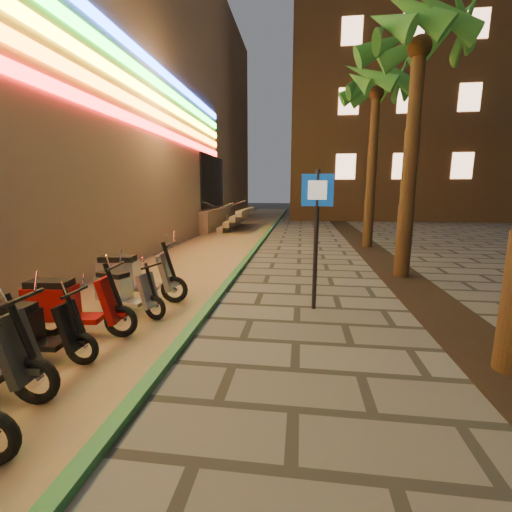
# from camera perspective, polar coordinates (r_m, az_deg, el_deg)

# --- Properties ---
(ground) EXTENTS (120.00, 120.00, 0.00)m
(ground) POSITION_cam_1_polar(r_m,az_deg,el_deg) (3.50, -10.21, -30.68)
(ground) COLOR #474442
(ground) RESTS_ON ground
(parking_strip) EXTENTS (3.40, 60.00, 0.01)m
(parking_strip) POSITION_cam_1_polar(r_m,az_deg,el_deg) (13.16, -7.88, 0.71)
(parking_strip) COLOR #8C7251
(parking_strip) RESTS_ON ground
(green_curb) EXTENTS (0.18, 60.00, 0.10)m
(green_curb) POSITION_cam_1_polar(r_m,az_deg,el_deg) (12.81, -0.53, 0.74)
(green_curb) COLOR #286D3A
(green_curb) RESTS_ON ground
(planting_strip) EXTENTS (1.20, 40.00, 0.02)m
(planting_strip) POSITION_cam_1_polar(r_m,az_deg,el_deg) (8.29, 26.59, -6.42)
(planting_strip) COLOR black
(planting_strip) RESTS_ON ground
(apartment_block) EXTENTS (18.00, 16.06, 25.00)m
(apartment_block) POSITION_cam_1_polar(r_m,az_deg,el_deg) (36.86, 22.35, 26.22)
(apartment_block) COLOR brown
(apartment_block) RESTS_ON ground
(palm_c) EXTENTS (2.97, 3.02, 6.91)m
(palm_c) POSITION_cam_1_polar(r_m,az_deg,el_deg) (10.44, 25.64, 29.01)
(palm_c) COLOR #472D19
(palm_c) RESTS_ON ground
(palm_d) EXTENTS (2.97, 3.02, 7.16)m
(palm_d) POSITION_cam_1_polar(r_m,az_deg,el_deg) (15.18, 19.42, 24.19)
(palm_d) COLOR #472D19
(palm_d) RESTS_ON ground
(pedestrian_sign) EXTENTS (0.59, 0.11, 2.69)m
(pedestrian_sign) POSITION_cam_1_polar(r_m,az_deg,el_deg) (6.61, 10.05, 5.79)
(pedestrian_sign) COLOR black
(pedestrian_sign) RESTS_ON ground
(scooter_7) EXTENTS (1.51, 0.53, 1.06)m
(scooter_7) POSITION_cam_1_polar(r_m,az_deg,el_deg) (5.61, -33.49, -10.28)
(scooter_7) COLOR black
(scooter_7) RESTS_ON ground
(scooter_8) EXTENTS (1.74, 0.65, 1.22)m
(scooter_8) POSITION_cam_1_polar(r_m,az_deg,el_deg) (6.21, -28.79, -7.19)
(scooter_8) COLOR black
(scooter_8) RESTS_ON ground
(scooter_9) EXTENTS (1.48, 0.73, 1.05)m
(scooter_9) POSITION_cam_1_polar(r_m,az_deg,el_deg) (6.89, -21.23, -5.52)
(scooter_9) COLOR black
(scooter_9) RESTS_ON ground
(scooter_10) EXTENTS (1.84, 0.68, 1.29)m
(scooter_10) POSITION_cam_1_polar(r_m,az_deg,el_deg) (7.54, -19.94, -3.21)
(scooter_10) COLOR black
(scooter_10) RESTS_ON ground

